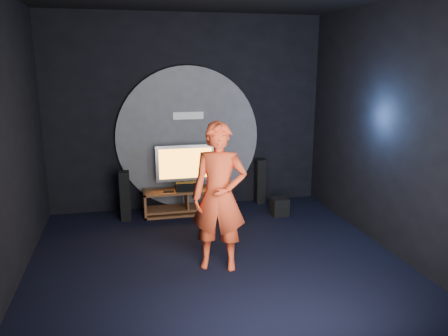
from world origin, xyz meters
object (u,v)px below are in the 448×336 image
Objects in this scene: player at (219,197)px; media_console at (187,203)px; subwoofer at (279,206)px; tower_speaker_right at (260,181)px; tv at (185,165)px; tower_speaker_left at (125,196)px.

media_console is at bearing 111.20° from player.
media_console reaches higher than subwoofer.
player is (0.11, -2.20, 0.78)m from media_console.
tower_speaker_right reaches higher than media_console.
tv is 1.18m from tower_speaker_left.
player is at bearing -60.54° from tower_speaker_left.
media_console is 4.85× the size of subwoofer.
tower_speaker_left is 2.57m from tower_speaker_right.
subwoofer is 0.16× the size of player.
player reaches higher than tower_speaker_left.
tv is at bearing 95.62° from media_console.
tower_speaker_right is 2.74× the size of subwoofer.
tower_speaker_left and tower_speaker_right have the same top height.
media_console is 1.77× the size of tower_speaker_right.
tower_speaker_right is at bearing 10.49° from media_console.
tower_speaker_right is (1.47, 0.20, -0.45)m from tv.
player is at bearing -118.73° from tower_speaker_right.
tv is 1.21× the size of tower_speaker_right.
media_console is at bearing -169.51° from tower_speaker_right.
tv is at bearing 8.96° from tower_speaker_left.
player is (-1.35, -2.47, 0.54)m from tower_speaker_right.
tv is at bearing 161.44° from subwoofer.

